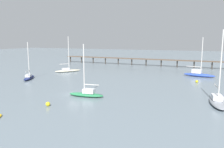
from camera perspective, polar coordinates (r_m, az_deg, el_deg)
ground_plane at (r=47.80m, az=-9.71°, el=-5.09°), size 400.00×400.00×0.00m
pier at (r=95.37m, az=17.51°, el=3.78°), size 81.16×3.67×6.94m
sailboat_cream at (r=80.78m, az=-11.31°, el=1.03°), size 7.74×9.09×12.44m
sailboat_gray at (r=43.43m, az=25.40°, el=-6.21°), size 3.71×8.47×13.05m
sailboat_navy at (r=68.82m, az=-20.50°, el=-0.68°), size 5.48×8.00×10.70m
sailboat_green at (r=45.19m, az=-6.53°, el=-4.91°), size 7.55×2.87×10.54m
sailboat_blue at (r=73.79m, az=21.33°, el=0.04°), size 9.60×3.69×12.05m
mooring_buoy_far at (r=63.32m, az=20.91°, el=-1.79°), size 0.72×0.72×0.72m
mooring_buoy_inner at (r=40.28m, az=-16.11°, el=-7.40°), size 0.76×0.76×0.76m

